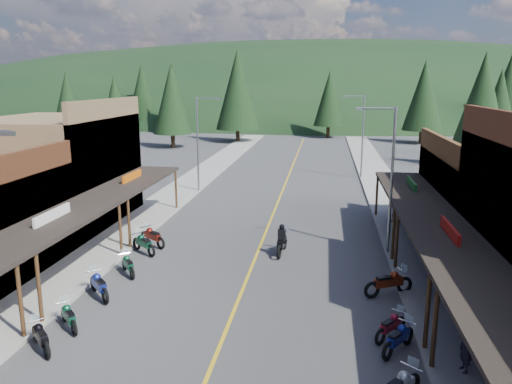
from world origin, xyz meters
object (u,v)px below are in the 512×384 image
at_px(rider_on_bike, 282,242).
at_px(streetlight_3, 361,133).
at_px(shop_west_3, 58,171).
at_px(pine_7, 142,92).
at_px(pine_9, 499,106).
at_px(bike_west_9, 128,264).
at_px(streetlight_1, 199,140).
at_px(pine_3, 329,99).
at_px(pine_4, 424,95).
at_px(bike_east_6, 398,337).
at_px(shop_east_3, 500,199).
at_px(pedestrian_east_a, 466,349).
at_px(pine_2, 237,90).
at_px(pine_8, 115,109).
at_px(bike_west_6, 41,336).
at_px(pine_1, 173,93).
at_px(pine_11, 482,101).
at_px(bike_east_7, 391,325).
at_px(pedestrian_east_b, 395,208).
at_px(bike_west_7, 69,316).
at_px(bike_east_8, 389,281).
at_px(bike_west_11, 152,236).
at_px(pine_10, 171,99).
at_px(bike_west_8, 99,284).
at_px(pine_5, 509,89).
at_px(streetlight_2, 389,174).
at_px(pine_0, 67,98).
at_px(bike_west_10, 144,243).

bearing_deg(rider_on_bike, streetlight_3, 81.84).
relative_size(shop_west_3, pine_7, 0.87).
bearing_deg(pine_9, bike_west_9, -125.49).
relative_size(streetlight_1, pine_3, 0.73).
relative_size(pine_4, bike_east_6, 6.19).
height_order(shop_east_3, pine_7, pine_7).
distance_m(pine_7, pedestrian_east_a, 89.35).
bearing_deg(bike_west_9, bike_east_6, -61.64).
xyz_separation_m(pine_2, pine_8, (-12.00, -18.00, -2.01)).
xyz_separation_m(pine_8, bike_west_6, (15.85, -44.02, -5.42)).
bearing_deg(pine_2, pine_8, -123.69).
distance_m(pine_1, pine_11, 54.41).
bearing_deg(bike_west_6, pine_3, 36.27).
bearing_deg(bike_east_7, pine_7, 154.65).
distance_m(shop_west_3, pedestrian_east_a, 26.63).
xyz_separation_m(pine_2, pine_7, (-22.00, 18.00, -0.75)).
bearing_deg(bike_east_7, pine_4, 117.49).
bearing_deg(pedestrian_east_b, streetlight_3, -92.33).
xyz_separation_m(streetlight_1, rider_on_bike, (8.31, -14.82, -3.75)).
bearing_deg(bike_west_6, pedestrian_east_b, 6.25).
height_order(streetlight_1, pine_11, pine_11).
bearing_deg(pine_11, pine_2, 146.31).
distance_m(bike_west_7, pedestrian_east_a, 14.20).
height_order(pine_9, bike_east_7, pine_9).
relative_size(pine_1, bike_east_8, 5.34).
bearing_deg(bike_west_11, shop_east_3, -42.36).
bearing_deg(pedestrian_east_b, pine_8, -47.42).
bearing_deg(pine_10, pine_3, 36.03).
bearing_deg(pedestrian_east_b, bike_east_8, 74.66).
bearing_deg(pine_4, pine_8, -153.43).
distance_m(pine_9, bike_east_8, 46.43).
relative_size(streetlight_1, streetlight_3, 1.00).
bearing_deg(pine_1, bike_west_8, -75.54).
bearing_deg(bike_east_8, pine_1, 177.36).
xyz_separation_m(streetlight_3, bike_west_6, (-13.10, -34.02, -3.90)).
bearing_deg(pine_5, pine_9, -110.32).
xyz_separation_m(streetlight_3, pine_3, (-2.95, 36.00, 2.02)).
height_order(streetlight_2, bike_west_6, streetlight_2).
bearing_deg(bike_east_7, bike_west_8, -150.34).
distance_m(shop_east_3, pedestrian_east_b, 6.41).
distance_m(pine_2, pine_7, 28.44).
bearing_deg(pine_7, pine_3, -15.52).
height_order(pine_0, pine_7, pine_7).
height_order(streetlight_1, rider_on_bike, streetlight_1).
bearing_deg(bike_west_9, pine_3, 44.13).
height_order(streetlight_3, pine_4, pine_4).
bearing_deg(pine_3, pine_0, -174.81).
bearing_deg(pine_7, pine_0, -119.74).
height_order(pine_9, bike_west_6, pine_9).
relative_size(streetlight_3, bike_west_10, 3.67).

